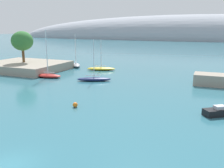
# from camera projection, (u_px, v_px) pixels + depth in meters

# --- Properties ---
(water) EXTENTS (600.00, 600.00, 0.00)m
(water) POSITION_uv_depth(u_px,v_px,m) (8.00, 167.00, 18.65)
(water) COLOR #2D6675
(water) RESTS_ON ground
(shore_outcrop) EXTENTS (18.27, 14.71, 1.90)m
(shore_outcrop) POSITION_uv_depth(u_px,v_px,m) (26.00, 66.00, 60.65)
(shore_outcrop) COLOR gray
(shore_outcrop) RESTS_ON ground
(tree_clump_shore) EXTENTS (5.13, 5.13, 7.45)m
(tree_clump_shore) POSITION_uv_depth(u_px,v_px,m) (22.00, 41.00, 59.46)
(tree_clump_shore) COLOR brown
(tree_clump_shore) RESTS_ON shore_outcrop
(distant_ridge) EXTENTS (343.69, 57.57, 41.12)m
(distant_ridge) POSITION_uv_depth(u_px,v_px,m) (190.00, 40.00, 208.56)
(distant_ridge) COLOR #999EA8
(distant_ridge) RESTS_ON ground
(sailboat_red_near_shore) EXTENTS (5.97, 2.79, 9.79)m
(sailboat_red_near_shore) POSITION_uv_depth(u_px,v_px,m) (48.00, 75.00, 51.69)
(sailboat_red_near_shore) COLOR red
(sailboat_red_near_shore) RESTS_ON water
(sailboat_yellow_mid_mooring) EXTENTS (7.17, 4.12, 7.19)m
(sailboat_yellow_mid_mooring) POSITION_uv_depth(u_px,v_px,m) (101.00, 68.00, 60.46)
(sailboat_yellow_mid_mooring) COLOR yellow
(sailboat_yellow_mid_mooring) RESTS_ON water
(sailboat_grey_outer_mooring) EXTENTS (5.19, 5.89, 8.54)m
(sailboat_grey_outer_mooring) POSITION_uv_depth(u_px,v_px,m) (76.00, 65.00, 65.71)
(sailboat_grey_outer_mooring) COLOR gray
(sailboat_grey_outer_mooring) RESTS_ON water
(sailboat_navy_end_of_line) EXTENTS (6.73, 4.38, 8.00)m
(sailboat_navy_end_of_line) POSITION_uv_depth(u_px,v_px,m) (94.00, 79.00, 48.44)
(sailboat_navy_end_of_line) COLOR navy
(sailboat_navy_end_of_line) RESTS_ON water
(mooring_buoy_orange) EXTENTS (0.66, 0.66, 0.66)m
(mooring_buoy_orange) POSITION_uv_depth(u_px,v_px,m) (75.00, 105.00, 32.52)
(mooring_buoy_orange) COLOR orange
(mooring_buoy_orange) RESTS_ON water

